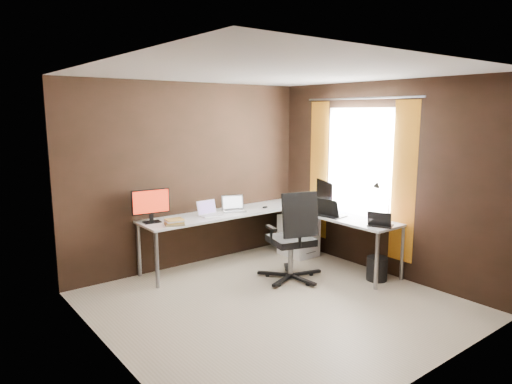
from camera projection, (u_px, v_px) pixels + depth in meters
room at (295, 187)px, 5.10m from camera, size 3.60×3.60×2.50m
desk at (273, 217)px, 6.26m from camera, size 2.65×2.25×0.73m
drawer_pedestal at (298, 235)px, 6.76m from camera, size 0.42×0.50×0.60m
monitor_left at (151, 204)px, 5.71m from camera, size 0.49×0.16×0.42m
monitor_right at (324, 194)px, 6.36m from camera, size 0.24×0.49×0.43m
laptop_white at (209, 212)px, 6.14m from camera, size 0.30×0.22×0.20m
laptop_silver at (233, 207)px, 6.42m from camera, size 0.38×0.33×0.21m
laptop_black_big at (329, 212)px, 6.07m from camera, size 0.31×0.41×0.25m
laptop_black_small at (380, 223)px, 5.53m from camera, size 0.31×0.35×0.19m
book_stack at (174, 222)px, 5.61m from camera, size 0.28×0.25×0.07m
mouse_left at (171, 223)px, 5.63m from camera, size 0.10×0.09×0.03m
mouse_corner at (265, 207)px, 6.58m from camera, size 0.10×0.08×0.04m
desk_lamp at (382, 198)px, 5.61m from camera, size 0.18×0.21×0.52m
office_chair at (292, 254)px, 5.74m from camera, size 0.65×0.68×1.16m
wastebasket at (377, 269)px, 5.76m from camera, size 0.32×0.32×0.30m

